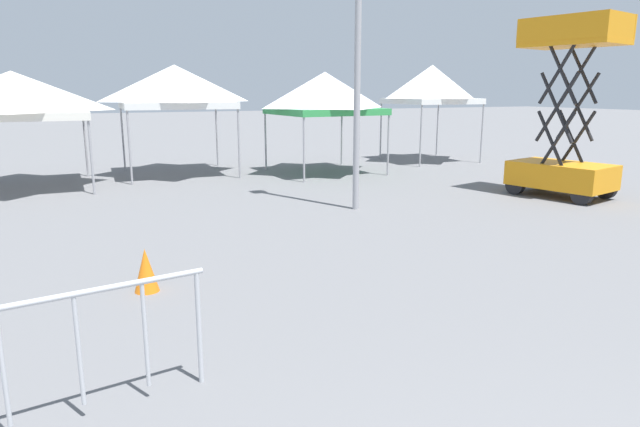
# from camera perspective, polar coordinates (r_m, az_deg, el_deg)

# --- Properties ---
(canopy_tent_right_of_center) EXTENTS (3.59, 3.59, 3.08)m
(canopy_tent_right_of_center) POSITION_cam_1_polar(r_m,az_deg,el_deg) (16.83, -28.86, 10.56)
(canopy_tent_right_of_center) COLOR #9E9EA3
(canopy_tent_right_of_center) RESTS_ON ground
(canopy_tent_center) EXTENTS (3.43, 3.43, 3.35)m
(canopy_tent_center) POSITION_cam_1_polar(r_m,az_deg,el_deg) (18.06, -14.58, 12.44)
(canopy_tent_center) COLOR #9E9EA3
(canopy_tent_center) RESTS_ON ground
(canopy_tent_behind_center) EXTENTS (3.14, 3.14, 3.15)m
(canopy_tent_behind_center) POSITION_cam_1_polar(r_m,az_deg,el_deg) (17.86, 0.51, 12.18)
(canopy_tent_behind_center) COLOR #9E9EA3
(canopy_tent_behind_center) RESTS_ON ground
(canopy_tent_far_left) EXTENTS (2.83, 2.83, 3.50)m
(canopy_tent_far_left) POSITION_cam_1_polar(r_m,az_deg,el_deg) (21.38, 11.36, 12.79)
(canopy_tent_far_left) COLOR #9E9EA3
(canopy_tent_far_left) RESTS_ON ground
(scissor_lift) EXTENTS (1.88, 2.56, 4.27)m
(scissor_lift) POSITION_cam_1_polar(r_m,az_deg,el_deg) (15.00, 23.64, 6.41)
(scissor_lift) COLOR black
(scissor_lift) RESTS_ON ground
(crowd_barrier_near_person) EXTENTS (2.08, 0.36, 1.08)m
(crowd_barrier_near_person) POSITION_cam_1_polar(r_m,az_deg,el_deg) (4.84, -23.60, -10.90)
(crowd_barrier_near_person) COLOR #B7BABF
(crowd_barrier_near_person) RESTS_ON ground
(traffic_cone_lot_center) EXTENTS (0.32, 0.32, 0.58)m
(traffic_cone_lot_center) POSITION_cam_1_polar(r_m,az_deg,el_deg) (7.67, -17.37, -5.55)
(traffic_cone_lot_center) COLOR orange
(traffic_cone_lot_center) RESTS_ON ground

